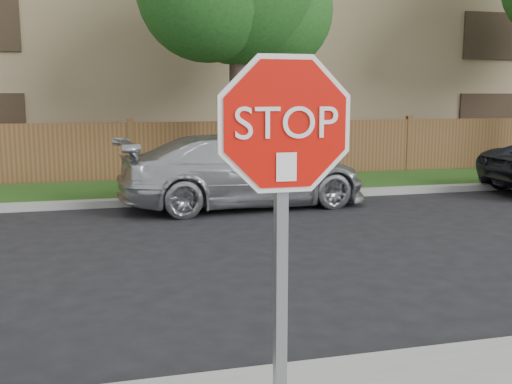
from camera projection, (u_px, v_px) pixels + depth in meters
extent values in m
plane|color=black|center=(208.00, 383.00, 4.83)|extent=(90.00, 90.00, 0.00)
cube|color=gray|center=(140.00, 202.00, 12.60)|extent=(70.00, 0.30, 0.15)
cube|color=#1E4714|center=(135.00, 191.00, 14.18)|extent=(70.00, 3.00, 0.12)
cube|color=brown|center=(131.00, 153.00, 15.59)|extent=(70.00, 0.12, 1.60)
cube|color=#957F5C|center=(120.00, 74.00, 20.58)|extent=(34.00, 8.00, 6.00)
cylinder|color=#382B21|center=(239.00, 109.00, 14.40)|extent=(0.44, 0.44, 3.92)
sphere|color=#174B19|center=(272.00, 10.00, 14.53)|extent=(3.00, 3.00, 3.00)
cube|color=gray|center=(280.00, 287.00, 3.30)|extent=(0.07, 0.06, 2.30)
cylinder|color=white|center=(285.00, 124.00, 3.09)|extent=(1.01, 0.02, 1.01)
cylinder|color=red|center=(286.00, 124.00, 3.08)|extent=(0.93, 0.02, 0.93)
cube|color=white|center=(286.00, 167.00, 3.10)|extent=(0.11, 0.00, 0.15)
imported|color=#B2B6BA|center=(244.00, 171.00, 12.40)|extent=(5.30, 2.47, 1.50)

